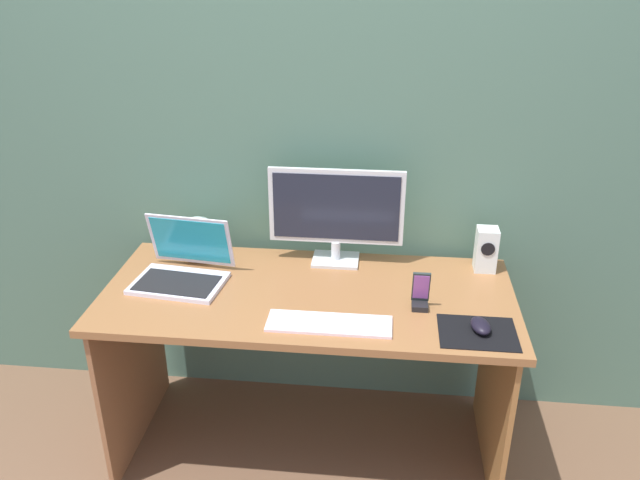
{
  "coord_description": "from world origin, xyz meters",
  "views": [
    {
      "loc": [
        0.26,
        -1.98,
        1.87
      ],
      "look_at": [
        0.05,
        -0.02,
        0.93
      ],
      "focal_mm": 36.01,
      "sensor_mm": 36.0,
      "label": 1
    }
  ],
  "objects_px": {
    "monitor": "(336,212)",
    "laptop": "(182,269)",
    "fishbowl": "(198,238)",
    "mouse": "(481,326)",
    "speaker_right": "(486,249)",
    "keyboard_external": "(329,324)",
    "phone_in_dock": "(420,295)"
  },
  "relations": [
    {
      "from": "monitor",
      "to": "laptop",
      "type": "relative_size",
      "value": 1.46
    },
    {
      "from": "fishbowl",
      "to": "mouse",
      "type": "relative_size",
      "value": 1.74
    },
    {
      "from": "laptop",
      "to": "mouse",
      "type": "height_order",
      "value": "laptop"
    },
    {
      "from": "speaker_right",
      "to": "mouse",
      "type": "relative_size",
      "value": 1.71
    },
    {
      "from": "fishbowl",
      "to": "mouse",
      "type": "bearing_deg",
      "value": -21.94
    },
    {
      "from": "monitor",
      "to": "keyboard_external",
      "type": "height_order",
      "value": "monitor"
    },
    {
      "from": "speaker_right",
      "to": "fishbowl",
      "type": "xyz_separation_m",
      "value": [
        -1.11,
        -0.01,
        -0.0
      ]
    },
    {
      "from": "monitor",
      "to": "keyboard_external",
      "type": "relative_size",
      "value": 1.25
    },
    {
      "from": "monitor",
      "to": "speaker_right",
      "type": "bearing_deg",
      "value": -0.8
    },
    {
      "from": "speaker_right",
      "to": "phone_in_dock",
      "type": "xyz_separation_m",
      "value": [
        -0.25,
        -0.31,
        -0.04
      ]
    },
    {
      "from": "keyboard_external",
      "to": "phone_in_dock",
      "type": "bearing_deg",
      "value": 25.76
    },
    {
      "from": "mouse",
      "to": "fishbowl",
      "type": "bearing_deg",
      "value": 147.14
    },
    {
      "from": "speaker_right",
      "to": "monitor",
      "type": "bearing_deg",
      "value": 179.2
    },
    {
      "from": "monitor",
      "to": "laptop",
      "type": "bearing_deg",
      "value": -158.92
    },
    {
      "from": "speaker_right",
      "to": "mouse",
      "type": "height_order",
      "value": "speaker_right"
    },
    {
      "from": "laptop",
      "to": "keyboard_external",
      "type": "xyz_separation_m",
      "value": [
        0.57,
        -0.25,
        -0.04
      ]
    },
    {
      "from": "speaker_right",
      "to": "mouse",
      "type": "bearing_deg",
      "value": -98.39
    },
    {
      "from": "phone_in_dock",
      "to": "monitor",
      "type": "bearing_deg",
      "value": 135.03
    },
    {
      "from": "speaker_right",
      "to": "keyboard_external",
      "type": "bearing_deg",
      "value": -140.74
    },
    {
      "from": "mouse",
      "to": "phone_in_dock",
      "type": "height_order",
      "value": "phone_in_dock"
    },
    {
      "from": "keyboard_external",
      "to": "phone_in_dock",
      "type": "relative_size",
      "value": 2.97
    },
    {
      "from": "monitor",
      "to": "fishbowl",
      "type": "height_order",
      "value": "monitor"
    },
    {
      "from": "laptop",
      "to": "keyboard_external",
      "type": "bearing_deg",
      "value": -23.6
    },
    {
      "from": "speaker_right",
      "to": "fishbowl",
      "type": "relative_size",
      "value": 0.98
    },
    {
      "from": "laptop",
      "to": "fishbowl",
      "type": "relative_size",
      "value": 2.02
    },
    {
      "from": "phone_in_dock",
      "to": "laptop",
      "type": "bearing_deg",
      "value": 173.08
    },
    {
      "from": "fishbowl",
      "to": "laptop",
      "type": "bearing_deg",
      "value": -92.3
    },
    {
      "from": "mouse",
      "to": "laptop",
      "type": "bearing_deg",
      "value": 156.68
    },
    {
      "from": "phone_in_dock",
      "to": "speaker_right",
      "type": "bearing_deg",
      "value": 50.58
    },
    {
      "from": "monitor",
      "to": "keyboard_external",
      "type": "distance_m",
      "value": 0.5
    },
    {
      "from": "laptop",
      "to": "phone_in_dock",
      "type": "relative_size",
      "value": 2.55
    },
    {
      "from": "keyboard_external",
      "to": "fishbowl",
      "type": "bearing_deg",
      "value": 142.16
    }
  ]
}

